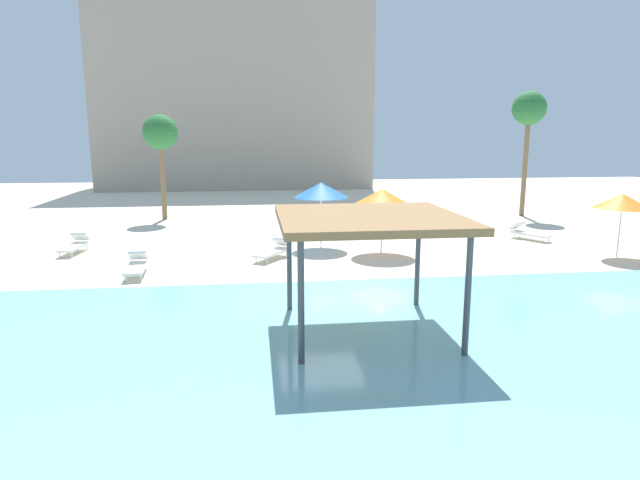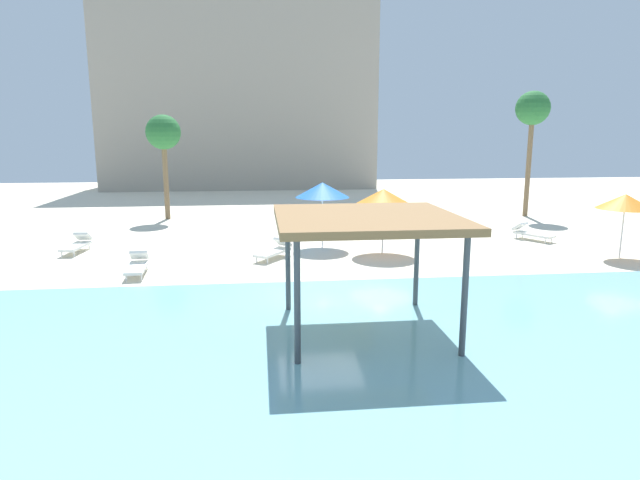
% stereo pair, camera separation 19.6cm
% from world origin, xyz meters
% --- Properties ---
extents(ground_plane, '(80.00, 80.00, 0.00)m').
position_xyz_m(ground_plane, '(0.00, 0.00, 0.00)').
color(ground_plane, beige).
extents(lagoon_water, '(44.00, 13.50, 0.04)m').
position_xyz_m(lagoon_water, '(0.00, -5.25, 0.02)').
color(lagoon_water, '#7AB7C1').
rests_on(lagoon_water, ground).
extents(shade_pavilion, '(4.27, 4.27, 2.89)m').
position_xyz_m(shade_pavilion, '(0.78, -3.06, 2.71)').
color(shade_pavilion, '#42474C').
rests_on(shade_pavilion, ground).
extents(beach_umbrella_orange_0, '(2.08, 2.08, 2.49)m').
position_xyz_m(beach_umbrella_orange_0, '(12.19, 3.69, 2.20)').
color(beach_umbrella_orange_0, silver).
rests_on(beach_umbrella_orange_0, ground).
extents(beach_umbrella_blue_1, '(2.27, 2.27, 2.75)m').
position_xyz_m(beach_umbrella_blue_1, '(0.89, 7.00, 2.44)').
color(beach_umbrella_blue_1, silver).
rests_on(beach_umbrella_blue_1, ground).
extents(beach_umbrella_orange_2, '(2.49, 2.49, 2.61)m').
position_xyz_m(beach_umbrella_orange_2, '(3.16, 5.50, 2.27)').
color(beach_umbrella_orange_2, silver).
rests_on(beach_umbrella_orange_2, ground).
extents(lounge_chair_1, '(1.57, 1.90, 0.74)m').
position_xyz_m(lounge_chair_1, '(-1.18, 5.09, 0.33)').
color(lounge_chair_1, white).
rests_on(lounge_chair_1, ground).
extents(lounge_chair_3, '(0.79, 1.95, 0.74)m').
position_xyz_m(lounge_chair_3, '(-9.16, 7.12, 0.33)').
color(lounge_chair_3, white).
rests_on(lounge_chair_3, ground).
extents(lounge_chair_5, '(0.73, 1.93, 0.74)m').
position_xyz_m(lounge_chair_5, '(-5.96, 3.20, 0.33)').
color(lounge_chair_5, white).
rests_on(lounge_chair_5, ground).
extents(lounge_chair_6, '(1.48, 1.94, 0.74)m').
position_xyz_m(lounge_chair_6, '(10.50, 7.52, 0.33)').
color(lounge_chair_6, white).
rests_on(lounge_chair_6, ground).
extents(palm_tree_0, '(1.90, 1.90, 5.77)m').
position_xyz_m(palm_tree_0, '(-6.90, 15.58, 4.70)').
color(palm_tree_0, brown).
rests_on(palm_tree_0, ground).
extents(palm_tree_1, '(1.90, 1.90, 7.10)m').
position_xyz_m(palm_tree_1, '(13.70, 14.35, 5.95)').
color(palm_tree_1, brown).
rests_on(palm_tree_1, ground).
extents(hotel_block_0, '(23.21, 11.06, 15.44)m').
position_xyz_m(hotel_block_0, '(-3.24, 36.03, 7.72)').
color(hotel_block_0, '#9E9384').
rests_on(hotel_block_0, ground).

